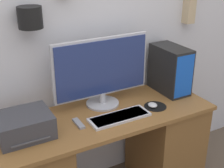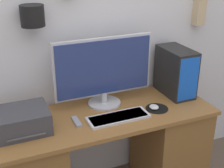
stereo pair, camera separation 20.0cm
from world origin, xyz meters
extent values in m
cube|color=silver|center=(0.00, 0.64, 1.35)|extent=(6.40, 0.05, 2.70)
cylinder|color=black|center=(-0.40, 0.54, 1.45)|extent=(0.16, 0.16, 0.14)
cube|color=brown|center=(0.00, 0.29, 0.76)|extent=(1.59, 0.59, 0.03)
cube|color=brown|center=(0.56, 0.29, 0.37)|extent=(0.44, 0.54, 0.74)
cylinder|color=#B7B7BC|center=(0.05, 0.44, 0.78)|extent=(0.25, 0.25, 0.02)
cylinder|color=#B7B7BC|center=(0.05, 0.44, 0.83)|extent=(0.05, 0.05, 0.08)
cube|color=#B7B7BC|center=(0.05, 0.45, 1.07)|extent=(0.74, 0.03, 0.43)
cube|color=navy|center=(0.05, 0.43, 1.07)|extent=(0.71, 0.01, 0.40)
cube|color=silver|center=(0.06, 0.20, 0.78)|extent=(0.43, 0.16, 0.02)
cube|color=white|center=(0.06, 0.20, 0.79)|extent=(0.40, 0.13, 0.01)
cylinder|color=black|center=(0.38, 0.22, 0.77)|extent=(0.17, 0.17, 0.00)
ellipsoid|color=silver|center=(0.36, 0.22, 0.79)|extent=(0.07, 0.08, 0.03)
cube|color=black|center=(0.65, 0.40, 0.96)|extent=(0.19, 0.35, 0.38)
cube|color=blue|center=(0.65, 0.23, 0.96)|extent=(0.17, 0.01, 0.34)
cube|color=#38383D|center=(-0.57, 0.30, 0.84)|extent=(0.33, 0.28, 0.15)
cube|color=#515156|center=(-0.57, 0.22, 0.80)|extent=(0.23, 0.13, 0.01)
cube|color=gray|center=(-0.22, 0.26, 0.78)|extent=(0.04, 0.14, 0.02)
camera|label=1|loc=(-0.89, -1.43, 1.86)|focal=50.00mm
camera|label=2|loc=(-0.71, -1.52, 1.86)|focal=50.00mm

